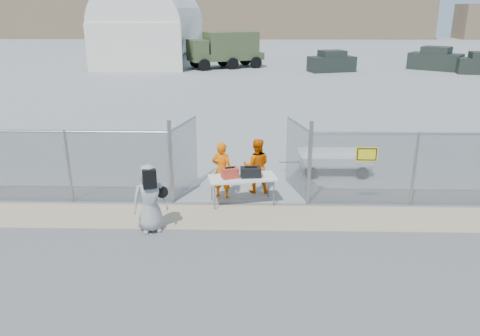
{
  "coord_description": "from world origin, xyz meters",
  "views": [
    {
      "loc": [
        0.32,
        -10.75,
        5.51
      ],
      "look_at": [
        0.0,
        2.0,
        1.1
      ],
      "focal_mm": 35.0,
      "sensor_mm": 36.0,
      "label": 1
    }
  ],
  "objects_px": {
    "folding_table": "(242,190)",
    "utility_trailer": "(333,162)",
    "visitor": "(150,198)",
    "security_worker_left": "(222,170)",
    "security_worker_right": "(257,166)"
  },
  "relations": [
    {
      "from": "folding_table",
      "to": "utility_trailer",
      "type": "distance_m",
      "value": 4.2
    },
    {
      "from": "folding_table",
      "to": "utility_trailer",
      "type": "height_order",
      "value": "folding_table"
    },
    {
      "from": "folding_table",
      "to": "security_worker_left",
      "type": "relative_size",
      "value": 1.12
    },
    {
      "from": "security_worker_left",
      "to": "utility_trailer",
      "type": "relative_size",
      "value": 0.55
    },
    {
      "from": "folding_table",
      "to": "visitor",
      "type": "relative_size",
      "value": 1.08
    },
    {
      "from": "visitor",
      "to": "folding_table",
      "type": "bearing_deg",
      "value": 18.83
    },
    {
      "from": "security_worker_right",
      "to": "security_worker_left",
      "type": "bearing_deg",
      "value": 24.11
    },
    {
      "from": "security_worker_right",
      "to": "utility_trailer",
      "type": "distance_m",
      "value": 3.34
    },
    {
      "from": "visitor",
      "to": "utility_trailer",
      "type": "relative_size",
      "value": 0.57
    },
    {
      "from": "folding_table",
      "to": "visitor",
      "type": "height_order",
      "value": "visitor"
    },
    {
      "from": "utility_trailer",
      "to": "security_worker_right",
      "type": "bearing_deg",
      "value": -146.36
    },
    {
      "from": "security_worker_right",
      "to": "utility_trailer",
      "type": "bearing_deg",
      "value": -144.76
    },
    {
      "from": "visitor",
      "to": "security_worker_right",
      "type": "bearing_deg",
      "value": 25.73
    },
    {
      "from": "security_worker_right",
      "to": "visitor",
      "type": "relative_size",
      "value": 0.96
    },
    {
      "from": "utility_trailer",
      "to": "security_worker_left",
      "type": "bearing_deg",
      "value": -149.22
    }
  ]
}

